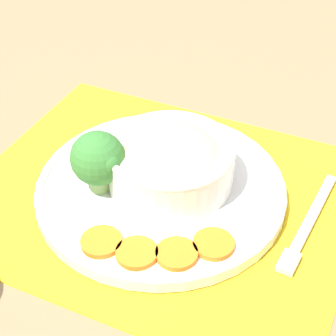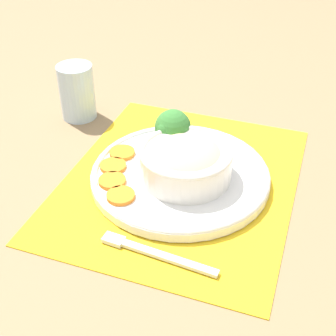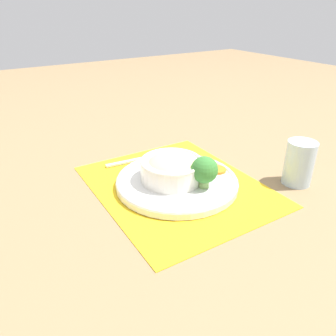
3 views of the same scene
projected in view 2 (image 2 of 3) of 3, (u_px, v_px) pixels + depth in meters
ground_plane at (180, 181)px, 0.83m from camera, size 4.00×4.00×0.00m
placemat at (180, 180)px, 0.83m from camera, size 0.48×0.40×0.00m
plate at (180, 174)px, 0.82m from camera, size 0.31×0.31×0.02m
bowl at (186, 161)px, 0.79m from camera, size 0.16×0.16×0.07m
broccoli_floret at (173, 128)px, 0.85m from camera, size 0.07×0.07×0.08m
carrot_slice_near at (122, 153)px, 0.86m from camera, size 0.05×0.05×0.01m
carrot_slice_middle at (113, 166)px, 0.83m from camera, size 0.05×0.05×0.01m
carrot_slice_far at (112, 181)px, 0.79m from camera, size 0.05×0.05×0.01m
carrot_slice_extra at (121, 196)px, 0.76m from camera, size 0.05×0.05×0.01m
water_glass at (77, 95)px, 0.99m from camera, size 0.07×0.07×0.12m
fork at (147, 251)px, 0.69m from camera, size 0.03×0.18×0.01m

